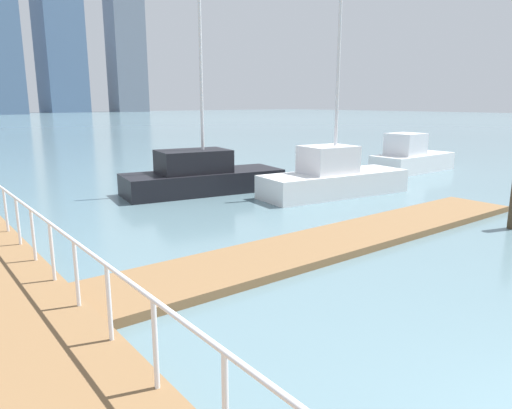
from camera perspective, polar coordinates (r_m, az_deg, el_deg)
ground_plane at (r=21.19m, az=-23.25°, el=1.88°), size 300.00×300.00×0.00m
floating_dock at (r=12.02m, az=10.03°, el=-4.27°), size 13.94×2.00×0.18m
boardwalk_railing at (r=9.56m, az=-24.72°, el=-2.60°), size 0.06×28.46×1.08m
moored_boat_0 at (r=25.32m, az=18.32°, el=5.39°), size 4.90×1.97×1.96m
moored_boat_1 at (r=18.09m, az=9.31°, el=3.28°), size 6.15×2.60×7.91m
moored_boat_2 at (r=18.49m, az=-6.71°, el=3.50°), size 6.47×3.15×8.67m
skyline_tower_5 at (r=179.15m, az=-15.50°, el=17.08°), size 11.31×10.60×38.87m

